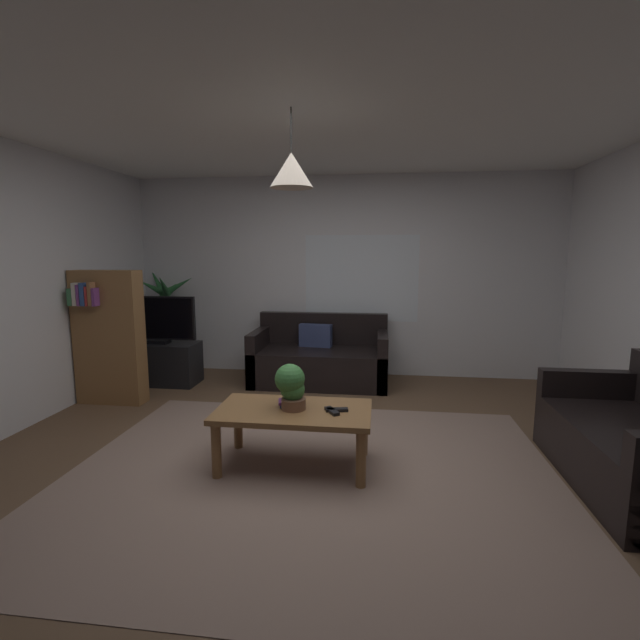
% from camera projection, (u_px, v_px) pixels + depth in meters
% --- Properties ---
extents(floor, '(5.39, 5.18, 0.02)m').
position_uv_depth(floor, '(315.00, 463.00, 3.43)').
color(floor, brown).
rests_on(floor, ground).
extents(rug, '(3.51, 2.85, 0.01)m').
position_uv_depth(rug, '(311.00, 474.00, 3.23)').
color(rug, gray).
rests_on(rug, ground).
extents(wall_back, '(5.51, 0.06, 2.54)m').
position_uv_depth(wall_back, '(343.00, 277.00, 5.81)').
color(wall_back, silver).
rests_on(wall_back, ground).
extents(ceiling, '(5.39, 5.18, 0.02)m').
position_uv_depth(ceiling, '(314.00, 108.00, 3.05)').
color(ceiling, white).
extents(window_pane, '(1.43, 0.01, 1.09)m').
position_uv_depth(window_pane, '(361.00, 278.00, 5.75)').
color(window_pane, white).
extents(couch_under_window, '(1.62, 0.82, 0.82)m').
position_uv_depth(couch_under_window, '(320.00, 360.00, 5.50)').
color(couch_under_window, black).
rests_on(couch_under_window, ground).
extents(coffee_table, '(1.13, 0.62, 0.44)m').
position_uv_depth(coffee_table, '(294.00, 418.00, 3.32)').
color(coffee_table, olive).
rests_on(coffee_table, ground).
extents(book_on_table_0, '(0.14, 0.11, 0.03)m').
position_uv_depth(book_on_table_0, '(288.00, 405.00, 3.37)').
color(book_on_table_0, '#2D4C8C').
rests_on(book_on_table_0, coffee_table).
extents(book_on_table_1, '(0.15, 0.14, 0.02)m').
position_uv_depth(book_on_table_1, '(287.00, 402.00, 3.36)').
color(book_on_table_1, '#72387F').
rests_on(book_on_table_1, coffee_table).
extents(remote_on_table_0, '(0.13, 0.16, 0.02)m').
position_uv_depth(remote_on_table_0, '(332.00, 411.00, 3.24)').
color(remote_on_table_0, black).
rests_on(remote_on_table_0, coffee_table).
extents(remote_on_table_1, '(0.17, 0.08, 0.02)m').
position_uv_depth(remote_on_table_1, '(337.00, 410.00, 3.26)').
color(remote_on_table_1, black).
rests_on(remote_on_table_1, coffee_table).
extents(potted_plant_on_table, '(0.23, 0.22, 0.33)m').
position_uv_depth(potted_plant_on_table, '(291.00, 385.00, 3.30)').
color(potted_plant_on_table, brown).
rests_on(potted_plant_on_table, coffee_table).
extents(tv_stand, '(0.90, 0.44, 0.50)m').
position_uv_depth(tv_stand, '(161.00, 363.00, 5.47)').
color(tv_stand, black).
rests_on(tv_stand, ground).
extents(tv, '(0.92, 0.16, 0.57)m').
position_uv_depth(tv, '(158.00, 319.00, 5.37)').
color(tv, black).
rests_on(tv, tv_stand).
extents(potted_palm_corner, '(0.75, 0.84, 1.40)m').
position_uv_depth(potted_palm_corner, '(167.00, 329.00, 5.97)').
color(potted_palm_corner, '#4C4C51').
rests_on(potted_palm_corner, ground).
extents(bookshelf_corner, '(0.70, 0.31, 1.40)m').
position_uv_depth(bookshelf_corner, '(108.00, 336.00, 4.70)').
color(bookshelf_corner, olive).
rests_on(bookshelf_corner, ground).
extents(pendant_lamp, '(0.30, 0.30, 0.52)m').
position_uv_depth(pendant_lamp, '(291.00, 170.00, 3.06)').
color(pendant_lamp, black).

